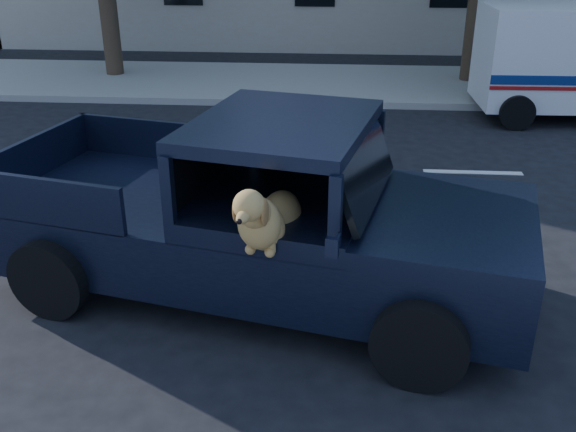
# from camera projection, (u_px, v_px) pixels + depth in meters

# --- Properties ---
(ground) EXTENTS (120.00, 120.00, 0.00)m
(ground) POSITION_uv_depth(u_px,v_px,m) (187.00, 265.00, 7.71)
(ground) COLOR black
(ground) RESTS_ON ground
(far_sidewalk) EXTENTS (60.00, 4.00, 0.15)m
(far_sidewalk) POSITION_uv_depth(u_px,v_px,m) (267.00, 83.00, 16.00)
(far_sidewalk) COLOR gray
(far_sidewalk) RESTS_ON ground
(lane_stripes) EXTENTS (21.60, 0.14, 0.01)m
(lane_stripes) POSITION_uv_depth(u_px,v_px,m) (350.00, 169.00, 10.64)
(lane_stripes) COLOR silver
(lane_stripes) RESTS_ON ground
(pickup_truck) EXTENTS (5.91, 3.44, 1.99)m
(pickup_truck) POSITION_uv_depth(u_px,v_px,m) (250.00, 235.00, 6.91)
(pickup_truck) COLOR black
(pickup_truck) RESTS_ON ground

